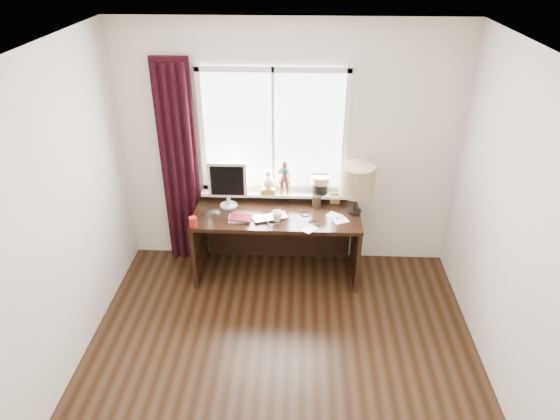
{
  "coord_description": "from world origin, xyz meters",
  "views": [
    {
      "loc": [
        0.13,
        -2.79,
        3.28
      ],
      "look_at": [
        -0.05,
        1.25,
        1.0
      ],
      "focal_mm": 32.0,
      "sensor_mm": 36.0,
      "label": 1
    }
  ],
  "objects_px": {
    "desk": "(277,228)",
    "laptop": "(270,217)",
    "monitor": "(227,182)",
    "table_lamp": "(357,180)",
    "mug": "(277,216)",
    "red_cup": "(193,222)"
  },
  "relations": [
    {
      "from": "table_lamp",
      "to": "mug",
      "type": "bearing_deg",
      "value": -165.48
    },
    {
      "from": "mug",
      "to": "table_lamp",
      "type": "xyz_separation_m",
      "value": [
        0.78,
        0.2,
        0.31
      ]
    },
    {
      "from": "desk",
      "to": "table_lamp",
      "type": "height_order",
      "value": "table_lamp"
    },
    {
      "from": "monitor",
      "to": "laptop",
      "type": "bearing_deg",
      "value": -28.56
    },
    {
      "from": "monitor",
      "to": "table_lamp",
      "type": "xyz_separation_m",
      "value": [
        1.3,
        -0.08,
        0.09
      ]
    },
    {
      "from": "desk",
      "to": "table_lamp",
      "type": "xyz_separation_m",
      "value": [
        0.79,
        -0.05,
        0.61
      ]
    },
    {
      "from": "laptop",
      "to": "red_cup",
      "type": "distance_m",
      "value": 0.76
    },
    {
      "from": "laptop",
      "to": "desk",
      "type": "xyz_separation_m",
      "value": [
        0.06,
        0.21,
        -0.26
      ]
    },
    {
      "from": "mug",
      "to": "table_lamp",
      "type": "height_order",
      "value": "table_lamp"
    },
    {
      "from": "desk",
      "to": "red_cup",
      "type": "bearing_deg",
      "value": -153.62
    },
    {
      "from": "red_cup",
      "to": "table_lamp",
      "type": "distance_m",
      "value": 1.66
    },
    {
      "from": "red_cup",
      "to": "monitor",
      "type": "xyz_separation_m",
      "value": [
        0.29,
        0.43,
        0.23
      ]
    },
    {
      "from": "laptop",
      "to": "desk",
      "type": "distance_m",
      "value": 0.34
    },
    {
      "from": "laptop",
      "to": "desk",
      "type": "relative_size",
      "value": 0.2
    },
    {
      "from": "laptop",
      "to": "table_lamp",
      "type": "xyz_separation_m",
      "value": [
        0.85,
        0.17,
        0.35
      ]
    },
    {
      "from": "mug",
      "to": "desk",
      "type": "distance_m",
      "value": 0.39
    },
    {
      "from": "red_cup",
      "to": "desk",
      "type": "distance_m",
      "value": 0.94
    },
    {
      "from": "mug",
      "to": "monitor",
      "type": "bearing_deg",
      "value": 151.5
    },
    {
      "from": "desk",
      "to": "laptop",
      "type": "bearing_deg",
      "value": -105.38
    },
    {
      "from": "red_cup",
      "to": "table_lamp",
      "type": "height_order",
      "value": "table_lamp"
    },
    {
      "from": "laptop",
      "to": "red_cup",
      "type": "height_order",
      "value": "red_cup"
    },
    {
      "from": "laptop",
      "to": "monitor",
      "type": "distance_m",
      "value": 0.58
    }
  ]
}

